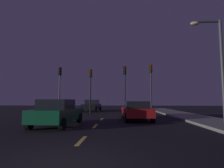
{
  "coord_description": "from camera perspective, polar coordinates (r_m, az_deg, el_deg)",
  "views": [
    {
      "loc": [
        1.41,
        -4.18,
        1.49
      ],
      "look_at": [
        0.65,
        14.03,
        3.13
      ],
      "focal_mm": 29.0,
      "sensor_mm": 36.0,
      "label": 1
    }
  ],
  "objects": [
    {
      "name": "lane_stripe_second",
      "position": [
        7.09,
        -9.61,
        -17.16
      ],
      "size": [
        0.16,
        1.6,
        0.01
      ],
      "primitive_type": "cube",
      "color": "#EACC4C",
      "rests_on": "ground_plane"
    },
    {
      "name": "ground_plane",
      "position": [
        11.37,
        -4.9,
        -12.64
      ],
      "size": [
        80.0,
        80.0,
        0.0
      ],
      "primitive_type": "plane",
      "color": "black"
    },
    {
      "name": "car_oncoming_far",
      "position": [
        24.86,
        -6.35,
        -6.73
      ],
      "size": [
        2.2,
        4.63,
        1.56
      ],
      "color": "black",
      "rests_on": "ground_plane"
    },
    {
      "name": "sidewalk_curb_right",
      "position": [
        12.81,
        31.34,
        -10.73
      ],
      "size": [
        3.0,
        40.0,
        0.15
      ],
      "primitive_type": "cube",
      "color": "gray",
      "rests_on": "ground_plane"
    },
    {
      "name": "traffic_signal_center_right",
      "position": [
        19.7,
        4.07,
        1.12
      ],
      "size": [
        0.32,
        0.38,
        5.21
      ],
      "color": "black",
      "rests_on": "ground_plane"
    },
    {
      "name": "lane_stripe_fourth",
      "position": [
        14.53,
        -3.27,
        -10.99
      ],
      "size": [
        0.16,
        1.6,
        0.01
      ],
      "primitive_type": "cube",
      "color": "#EACC4C",
      "rests_on": "ground_plane"
    },
    {
      "name": "car_adjacent_lane",
      "position": [
        11.1,
        -16.8,
        -8.58
      ],
      "size": [
        2.16,
        4.21,
        1.54
      ],
      "color": "#0F4C2D",
      "rests_on": "ground_plane"
    },
    {
      "name": "street_lamp_right",
      "position": [
        13.11,
        30.11,
        6.63
      ],
      "size": [
        1.94,
        0.36,
        6.57
      ],
      "color": "#4C4C51",
      "rests_on": "ground_plane"
    },
    {
      "name": "car_stopped_ahead",
      "position": [
        13.93,
        7.55,
        -8.21
      ],
      "size": [
        2.24,
        4.48,
        1.42
      ],
      "color": "#B21919",
      "rests_on": "ground_plane"
    },
    {
      "name": "lane_stripe_third",
      "position": [
        10.78,
        -5.31,
        -13.03
      ],
      "size": [
        0.16,
        1.6,
        0.01
      ],
      "primitive_type": "cube",
      "color": "#EACC4C",
      "rests_on": "ground_plane"
    },
    {
      "name": "traffic_signal_center_left",
      "position": [
        19.92,
        -6.8,
        0.51
      ],
      "size": [
        0.32,
        0.38,
        4.9
      ],
      "color": "black",
      "rests_on": "ground_plane"
    },
    {
      "name": "traffic_signal_far_left",
      "position": [
        20.76,
        -16.18,
        0.86
      ],
      "size": [
        0.32,
        0.38,
        5.13
      ],
      "color": "#4C4C51",
      "rests_on": "ground_plane"
    },
    {
      "name": "traffic_signal_far_right",
      "position": [
        19.99,
        12.17,
        1.43
      ],
      "size": [
        0.32,
        0.38,
        5.37
      ],
      "color": "#2D2D30",
      "rests_on": "ground_plane"
    }
  ]
}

